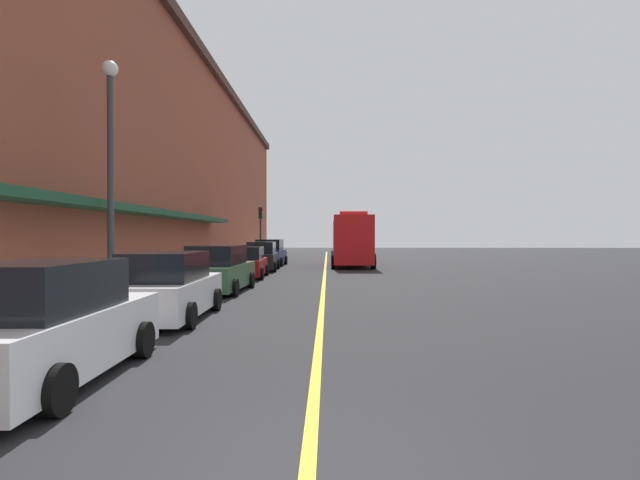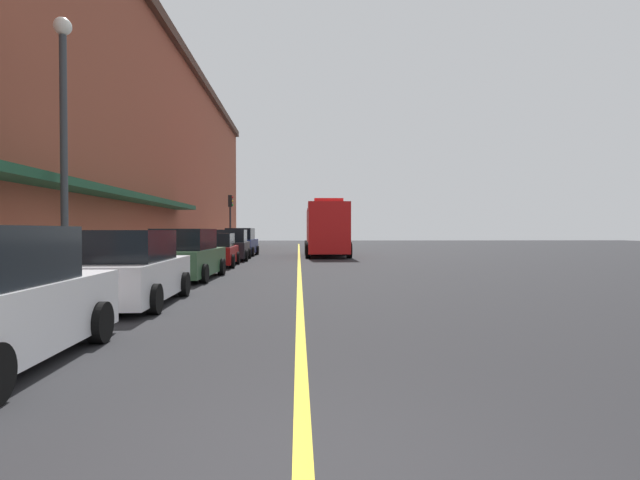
# 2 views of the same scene
# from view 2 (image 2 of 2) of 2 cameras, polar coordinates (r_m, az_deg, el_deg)

# --- Properties ---
(ground_plane) EXTENTS (112.00, 112.00, 0.00)m
(ground_plane) POSITION_cam_2_polar(r_m,az_deg,el_deg) (28.36, -2.41, -2.40)
(ground_plane) COLOR #232326
(sidewalk_left) EXTENTS (2.40, 70.00, 0.15)m
(sidewalk_left) POSITION_cam_2_polar(r_m,az_deg,el_deg) (29.02, -14.75, -2.21)
(sidewalk_left) COLOR #ADA8A0
(sidewalk_left) RESTS_ON ground
(lane_center_stripe) EXTENTS (0.16, 70.00, 0.01)m
(lane_center_stripe) POSITION_cam_2_polar(r_m,az_deg,el_deg) (28.36, -2.41, -2.39)
(lane_center_stripe) COLOR gold
(lane_center_stripe) RESTS_ON ground
(brick_building_left) EXTENTS (11.90, 64.00, 13.35)m
(brick_building_left) POSITION_cam_2_polar(r_m,az_deg,el_deg) (30.53, -27.56, 10.31)
(brick_building_left) COLOR brown
(brick_building_left) RESTS_ON ground
(parked_car_1) EXTENTS (2.14, 4.62, 1.75)m
(parked_car_1) POSITION_cam_2_polar(r_m,az_deg,el_deg) (12.44, -20.96, -3.23)
(parked_car_1) COLOR silver
(parked_car_1) RESTS_ON ground
(parked_car_2) EXTENTS (2.27, 4.89, 1.79)m
(parked_car_2) POSITION_cam_2_polar(r_m,az_deg,el_deg) (18.37, -15.06, -1.74)
(parked_car_2) COLOR #2D5133
(parked_car_2) RESTS_ON ground
(parked_car_3) EXTENTS (2.05, 4.36, 1.60)m
(parked_car_3) POSITION_cam_2_polar(r_m,az_deg,el_deg) (24.57, -11.73, -1.21)
(parked_car_3) COLOR maroon
(parked_car_3) RESTS_ON ground
(parked_car_4) EXTENTS (2.08, 4.45, 1.78)m
(parked_car_4) POSITION_cam_2_polar(r_m,az_deg,el_deg) (29.55, -10.00, -0.67)
(parked_car_4) COLOR black
(parked_car_4) RESTS_ON ground
(parked_car_5) EXTENTS (2.25, 4.32, 1.89)m
(parked_car_5) POSITION_cam_2_polar(r_m,az_deg,el_deg) (34.57, -9.06, -0.33)
(parked_car_5) COLOR navy
(parked_car_5) RESTS_ON ground
(fire_truck) EXTENTS (2.91, 8.50, 3.72)m
(fire_truck) POSITION_cam_2_polar(r_m,az_deg,el_deg) (33.82, 0.71, 1.17)
(fire_truck) COLOR red
(fire_truck) RESTS_ON ground
(parking_meter_0) EXTENTS (0.14, 0.18, 1.33)m
(parking_meter_0) POSITION_cam_2_polar(r_m,az_deg,el_deg) (17.16, -20.53, -1.23)
(parking_meter_0) COLOR #4C4C51
(parking_meter_0) RESTS_ON sidewalk_left
(parking_meter_1) EXTENTS (0.14, 0.18, 1.33)m
(parking_meter_1) POSITION_cam_2_polar(r_m,az_deg,el_deg) (31.96, -12.05, -0.13)
(parking_meter_1) COLOR #4C4C51
(parking_meter_1) RESTS_ON sidewalk_left
(parking_meter_2) EXTENTS (0.14, 0.18, 1.33)m
(parking_meter_2) POSITION_cam_2_polar(r_m,az_deg,el_deg) (21.68, -16.67, -0.73)
(parking_meter_2) COLOR #4C4C51
(parking_meter_2) RESTS_ON sidewalk_left
(street_lamp_left) EXTENTS (0.44, 0.44, 6.94)m
(street_lamp_left) POSITION_cam_2_polar(r_m,az_deg,el_deg) (14.41, -27.27, 11.62)
(street_lamp_left) COLOR #33383D
(street_lamp_left) RESTS_ON sidewalk_left
(traffic_light_near) EXTENTS (0.38, 0.36, 4.30)m
(traffic_light_near) POSITION_cam_2_polar(r_m,az_deg,el_deg) (39.10, -10.21, 3.18)
(traffic_light_near) COLOR #232326
(traffic_light_near) RESTS_ON sidewalk_left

